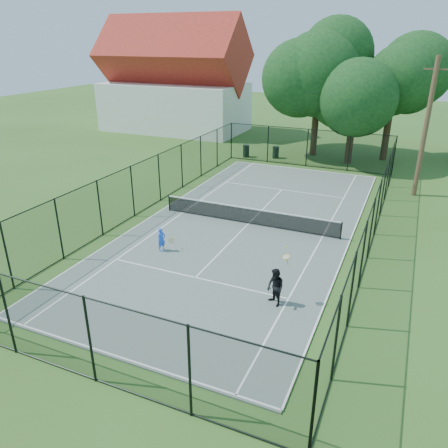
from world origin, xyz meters
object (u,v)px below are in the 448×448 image
at_px(tennis_net, 249,215).
at_px(trash_bin_left, 246,151).
at_px(trash_bin_right, 276,152).
at_px(player_black, 275,287).
at_px(utility_pole, 426,128).
at_px(player_blue, 162,240).

relative_size(tennis_net, trash_bin_left, 9.76).
xyz_separation_m(trash_bin_right, player_black, (6.74, -21.52, 0.32)).
bearing_deg(trash_bin_right, tennis_net, -78.26).
height_order(trash_bin_left, utility_pole, utility_pole).
relative_size(trash_bin_right, player_black, 0.42).
relative_size(trash_bin_right, player_blue, 0.86).
relative_size(tennis_net, trash_bin_right, 10.08).
xyz_separation_m(trash_bin_left, trash_bin_right, (2.46, 0.66, -0.02)).
xyz_separation_m(trash_bin_left, player_blue, (2.82, -18.60, 0.12)).
xyz_separation_m(tennis_net, trash_bin_left, (-5.48, 13.87, -0.06)).
distance_m(tennis_net, trash_bin_right, 14.84).
distance_m(trash_bin_left, trash_bin_right, 2.54).
xyz_separation_m(tennis_net, utility_pole, (8.20, 9.00, 3.78)).
relative_size(trash_bin_left, utility_pole, 0.12).
relative_size(trash_bin_left, trash_bin_right, 1.03).
xyz_separation_m(tennis_net, player_blue, (-2.66, -4.73, 0.06)).
xyz_separation_m(trash_bin_left, player_black, (9.20, -20.86, 0.30)).
xyz_separation_m(utility_pole, player_black, (-4.48, -15.99, -3.54)).
height_order(trash_bin_left, player_blue, player_blue).
height_order(tennis_net, player_black, player_black).
height_order(utility_pole, player_black, utility_pole).
bearing_deg(utility_pole, tennis_net, -132.33).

